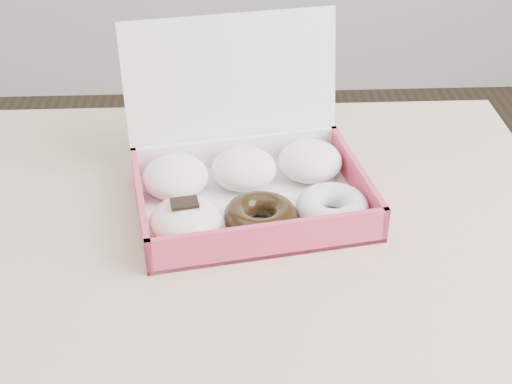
{
  "coord_description": "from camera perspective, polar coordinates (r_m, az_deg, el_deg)",
  "views": [
    {
      "loc": [
        0.2,
        -0.57,
        1.24
      ],
      "look_at": [
        0.23,
        0.12,
        0.78
      ],
      "focal_mm": 50.0,
      "sensor_mm": 36.0,
      "label": 1
    }
  ],
  "objects": [
    {
      "name": "table",
      "position": [
        0.83,
        -15.99,
        -11.2
      ],
      "size": [
        1.2,
        0.8,
        0.75
      ],
      "color": "tan",
      "rests_on": "ground"
    },
    {
      "name": "donut_box",
      "position": [
        0.85,
        -0.75,
        0.98
      ],
      "size": [
        0.3,
        0.27,
        0.2
      ],
      "rotation": [
        0.0,
        0.0,
        0.17
      ],
      "color": "white",
      "rests_on": "table"
    }
  ]
}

